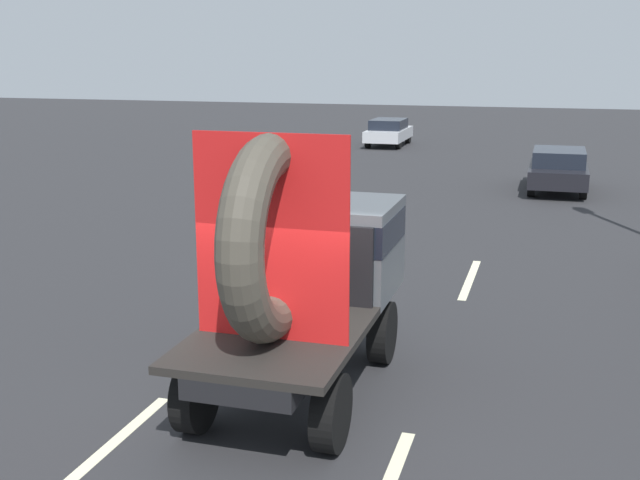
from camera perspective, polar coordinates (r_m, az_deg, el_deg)
name	(u,v)px	position (r m, az deg, el deg)	size (l,w,h in m)	color
ground_plane	(277,411)	(10.36, -3.15, -12.23)	(120.00, 120.00, 0.00)	#28282B
flatbed_truck	(307,264)	(10.64, -0.98, -1.72)	(2.02, 4.49, 3.60)	black
distant_sedan	(558,169)	(27.28, 16.84, 4.96)	(1.82, 4.25, 1.39)	black
lane_dash_left_near	(114,442)	(9.90, -14.64, -13.94)	(2.50, 0.16, 0.01)	beige
lane_dash_left_far	(306,274)	(16.34, -1.00, -2.49)	(2.21, 0.16, 0.01)	beige
lane_dash_right_far	(470,279)	(16.29, 10.79, -2.78)	(2.95, 0.16, 0.01)	beige
oncoming_car	(389,131)	(39.23, 4.98, 7.82)	(1.71, 4.00, 1.30)	black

